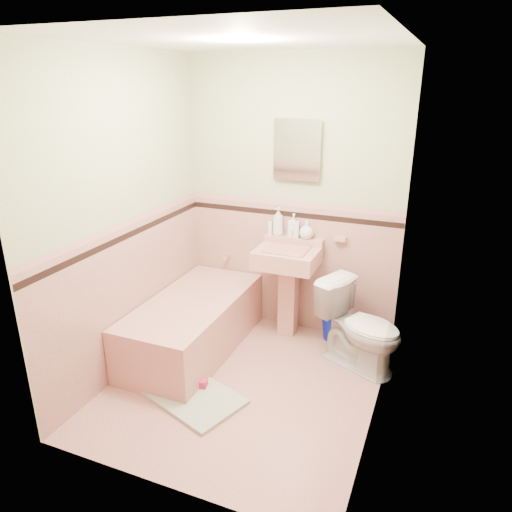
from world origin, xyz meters
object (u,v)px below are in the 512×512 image
at_px(bathtub, 193,326).
at_px(sink, 286,294).
at_px(bucket, 334,326).
at_px(shoe, 198,383).
at_px(toilet, 361,327).
at_px(medicine_cabinet, 297,150).
at_px(soap_bottle_right, 307,230).
at_px(soap_bottle_mid, 294,225).
at_px(soap_bottle_left, 278,222).

distance_m(bathtub, sink, 0.89).
bearing_deg(bucket, shoe, -124.02).
distance_m(sink, toilet, 0.77).
distance_m(medicine_cabinet, soap_bottle_right, 0.71).
relative_size(soap_bottle_mid, soap_bottle_right, 1.32).
relative_size(soap_bottle_left, bucket, 1.04).
bearing_deg(soap_bottle_right, toilet, -34.71).
bearing_deg(soap_bottle_left, shoe, -99.41).
height_order(medicine_cabinet, toilet, medicine_cabinet).
bearing_deg(soap_bottle_right, medicine_cabinet, 165.58).
xyz_separation_m(bathtub, soap_bottle_left, (0.53, 0.71, 0.83)).
xyz_separation_m(medicine_cabinet, soap_bottle_left, (-0.15, -0.03, -0.65)).
bearing_deg(bathtub, bucket, 30.37).
bearing_deg(sink, toilet, -18.54).
distance_m(bathtub, shoe, 0.64).
xyz_separation_m(bathtub, sink, (0.68, 0.53, 0.21)).
xyz_separation_m(bathtub, soap_bottle_mid, (0.67, 0.71, 0.81)).
relative_size(bathtub, soap_bottle_right, 9.16).
distance_m(soap_bottle_left, shoe, 1.60).
height_order(medicine_cabinet, soap_bottle_right, medicine_cabinet).
relative_size(toilet, shoe, 4.97).
height_order(medicine_cabinet, bucket, medicine_cabinet).
bearing_deg(soap_bottle_left, soap_bottle_mid, 0.00).
bearing_deg(sink, soap_bottle_mid, 91.86).
relative_size(bathtub, soap_bottle_left, 5.83).
relative_size(soap_bottle_right, toilet, 0.23).
bearing_deg(medicine_cabinet, soap_bottle_right, -14.42).
bearing_deg(toilet, soap_bottle_left, 89.26).
relative_size(bathtub, toilet, 2.06).
relative_size(soap_bottle_left, toilet, 0.35).
height_order(sink, soap_bottle_left, soap_bottle_left).
bearing_deg(bucket, medicine_cabinet, 168.84).
xyz_separation_m(sink, medicine_cabinet, (0.00, 0.21, 1.27)).
bearing_deg(soap_bottle_right, soap_bottle_left, 180.00).
height_order(soap_bottle_mid, shoe, soap_bottle_mid).
bearing_deg(bathtub, soap_bottle_mid, 46.48).
relative_size(medicine_cabinet, bucket, 1.78).
relative_size(sink, medicine_cabinet, 1.96).
bearing_deg(medicine_cabinet, sink, -90.00).
bearing_deg(sink, medicine_cabinet, 90.00).
bearing_deg(soap_bottle_right, bathtub, -138.29).
height_order(sink, shoe, sink).
height_order(soap_bottle_left, toilet, soap_bottle_left).
xyz_separation_m(soap_bottle_mid, bucket, (0.44, -0.06, -0.91)).
relative_size(soap_bottle_left, soap_bottle_right, 1.57).
xyz_separation_m(sink, soap_bottle_mid, (-0.01, 0.18, 0.60)).
height_order(soap_bottle_right, bucket, soap_bottle_right).
bearing_deg(soap_bottle_mid, bucket, -7.23).
distance_m(soap_bottle_mid, toilet, 1.08).
bearing_deg(bucket, soap_bottle_right, 170.05).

